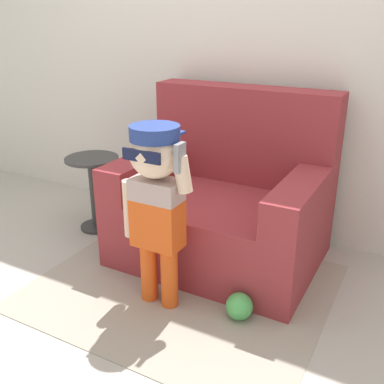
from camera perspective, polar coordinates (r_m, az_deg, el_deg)
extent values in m
plane|color=#ADA89E|center=(2.71, -3.16, -9.19)|extent=(10.00, 10.00, 0.00)
cube|color=silver|center=(2.99, 4.32, 19.94)|extent=(10.00, 0.05, 2.60)
cube|color=maroon|center=(2.70, 3.55, -4.46)|extent=(1.14, 0.87, 0.40)
cube|color=maroon|center=(2.81, 6.67, 7.28)|extent=(1.14, 0.21, 0.58)
cube|color=maroon|center=(2.72, -6.44, 2.52)|extent=(0.19, 0.66, 0.20)
cube|color=maroon|center=(2.34, 13.30, -1.21)|extent=(0.19, 0.66, 0.20)
cylinder|color=#E05119|center=(2.34, -5.47, -9.94)|extent=(0.09, 0.09, 0.33)
cylinder|color=#E05119|center=(2.28, -2.89, -10.73)|extent=(0.09, 0.09, 0.33)
cube|color=#E05119|center=(2.17, -4.40, -3.94)|extent=(0.24, 0.14, 0.24)
cube|color=#B29993|center=(2.11, -4.53, 0.31)|extent=(0.24, 0.14, 0.10)
sphere|color=beige|center=(2.05, -4.68, 5.05)|extent=(0.24, 0.24, 0.24)
cylinder|color=navy|center=(2.02, -4.76, 7.51)|extent=(0.23, 0.23, 0.07)
cube|color=navy|center=(2.12, -3.12, 7.52)|extent=(0.14, 0.11, 0.01)
cube|color=#0F1433|center=(1.95, -6.47, 4.55)|extent=(0.19, 0.01, 0.05)
cylinder|color=beige|center=(2.24, -7.79, -2.10)|extent=(0.07, 0.07, 0.29)
cylinder|color=beige|center=(2.00, -1.21, 2.26)|extent=(0.10, 0.07, 0.18)
cube|color=gray|center=(1.96, -1.55, 4.38)|extent=(0.02, 0.07, 0.13)
cylinder|color=#333333|center=(3.21, -11.92, -4.27)|extent=(0.23, 0.23, 0.02)
cylinder|color=#333333|center=(3.11, -12.25, -0.34)|extent=(0.06, 0.06, 0.49)
cylinder|color=#333333|center=(3.03, -12.63, 4.14)|extent=(0.35, 0.35, 0.02)
cube|color=#9E9384|center=(2.51, -1.21, -11.83)|extent=(1.52, 1.29, 0.01)
sphere|color=#4CB256|center=(2.26, 6.03, -14.23)|extent=(0.13, 0.13, 0.13)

